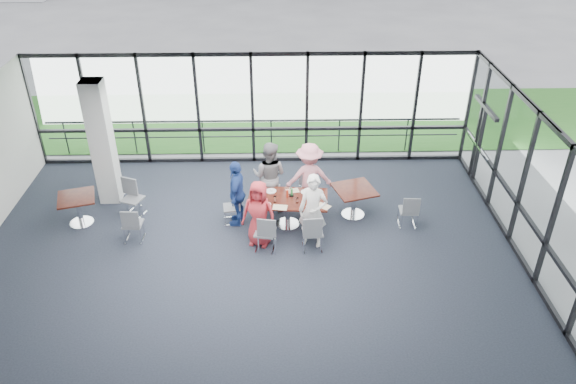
{
  "coord_description": "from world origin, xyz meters",
  "views": [
    {
      "loc": [
        0.65,
        -9.37,
        7.72
      ],
      "look_at": [
        0.9,
        1.43,
        1.1
      ],
      "focal_mm": 35.0,
      "sensor_mm": 36.0,
      "label": 1
    }
  ],
  "objects_px": {
    "diner_far_left": "(269,176)",
    "chair_main_fr": "(308,190)",
    "chair_main_nr": "(312,232)",
    "chair_main_end": "(232,207)",
    "side_table_right": "(354,193)",
    "chair_spare_r": "(408,210)",
    "diner_far_right": "(309,177)",
    "chair_spare_lb": "(133,199)",
    "chair_main_nl": "(265,232)",
    "chair_spare_la": "(133,224)",
    "chair_main_fl": "(270,188)",
    "side_table_left": "(77,201)",
    "diner_near_left": "(259,214)",
    "diner_near_right": "(313,211)",
    "diner_end": "(237,193)",
    "structural_column": "(102,143)",
    "main_table": "(288,203)"
  },
  "relations": [
    {
      "from": "structural_column",
      "to": "diner_near_left",
      "type": "distance_m",
      "value": 4.4
    },
    {
      "from": "chair_main_nr",
      "to": "chair_spare_lb",
      "type": "relative_size",
      "value": 1.0
    },
    {
      "from": "chair_spare_la",
      "to": "side_table_left",
      "type": "bearing_deg",
      "value": 157.25
    },
    {
      "from": "chair_main_fr",
      "to": "chair_spare_r",
      "type": "distance_m",
      "value": 2.53
    },
    {
      "from": "side_table_left",
      "to": "side_table_right",
      "type": "height_order",
      "value": "same"
    },
    {
      "from": "structural_column",
      "to": "diner_near_right",
      "type": "distance_m",
      "value": 5.49
    },
    {
      "from": "chair_main_fl",
      "to": "main_table",
      "type": "bearing_deg",
      "value": 128.26
    },
    {
      "from": "diner_far_right",
      "to": "chair_spare_r",
      "type": "distance_m",
      "value": 2.5
    },
    {
      "from": "diner_end",
      "to": "chair_spare_lb",
      "type": "relative_size",
      "value": 1.81
    },
    {
      "from": "side_table_right",
      "to": "chair_main_end",
      "type": "xyz_separation_m",
      "value": [
        -2.95,
        -0.22,
        -0.24
      ]
    },
    {
      "from": "side_table_left",
      "to": "diner_near_right",
      "type": "xyz_separation_m",
      "value": [
        5.52,
        -0.94,
        0.26
      ]
    },
    {
      "from": "chair_spare_la",
      "to": "side_table_right",
      "type": "bearing_deg",
      "value": 12.96
    },
    {
      "from": "diner_far_left",
      "to": "chair_main_fr",
      "type": "relative_size",
      "value": 2.18
    },
    {
      "from": "diner_far_right",
      "to": "diner_end",
      "type": "distance_m",
      "value": 1.82
    },
    {
      "from": "diner_end",
      "to": "chair_spare_lb",
      "type": "height_order",
      "value": "diner_end"
    },
    {
      "from": "side_table_left",
      "to": "diner_near_left",
      "type": "height_order",
      "value": "diner_near_left"
    },
    {
      "from": "diner_far_left",
      "to": "chair_main_end",
      "type": "xyz_separation_m",
      "value": [
        -0.91,
        -0.65,
        -0.49
      ]
    },
    {
      "from": "chair_main_nr",
      "to": "chair_spare_la",
      "type": "bearing_deg",
      "value": 169.89
    },
    {
      "from": "diner_far_right",
      "to": "chair_main_nl",
      "type": "xyz_separation_m",
      "value": [
        -1.06,
        -1.65,
        -0.44
      ]
    },
    {
      "from": "side_table_right",
      "to": "chair_main_fr",
      "type": "xyz_separation_m",
      "value": [
        -1.07,
        0.55,
        -0.23
      ]
    },
    {
      "from": "chair_spare_lb",
      "to": "chair_main_nl",
      "type": "bearing_deg",
      "value": 178.05
    },
    {
      "from": "main_table",
      "to": "chair_main_nl",
      "type": "bearing_deg",
      "value": -114.31
    },
    {
      "from": "diner_far_left",
      "to": "diner_near_left",
      "type": "bearing_deg",
      "value": 98.68
    },
    {
      "from": "side_table_left",
      "to": "diner_far_left",
      "type": "relative_size",
      "value": 0.58
    },
    {
      "from": "chair_main_fr",
      "to": "chair_spare_r",
      "type": "height_order",
      "value": "chair_spare_r"
    },
    {
      "from": "main_table",
      "to": "diner_near_right",
      "type": "xyz_separation_m",
      "value": [
        0.54,
        -0.77,
        0.27
      ]
    },
    {
      "from": "side_table_left",
      "to": "diner_far_right",
      "type": "distance_m",
      "value": 5.54
    },
    {
      "from": "chair_spare_la",
      "to": "chair_main_fl",
      "type": "bearing_deg",
      "value": 28.0
    },
    {
      "from": "diner_near_left",
      "to": "diner_near_right",
      "type": "relative_size",
      "value": 0.9
    },
    {
      "from": "chair_main_fl",
      "to": "chair_main_nl",
      "type": "bearing_deg",
      "value": 100.27
    },
    {
      "from": "side_table_left",
      "to": "side_table_right",
      "type": "bearing_deg",
      "value": 1.84
    },
    {
      "from": "main_table",
      "to": "chair_spare_la",
      "type": "distance_m",
      "value": 3.58
    },
    {
      "from": "diner_far_left",
      "to": "diner_end",
      "type": "relative_size",
      "value": 1.07
    },
    {
      "from": "diner_far_right",
      "to": "chair_main_end",
      "type": "height_order",
      "value": "diner_far_right"
    },
    {
      "from": "chair_main_fl",
      "to": "side_table_left",
      "type": "bearing_deg",
      "value": 22.52
    },
    {
      "from": "diner_near_right",
      "to": "chair_spare_lb",
      "type": "height_order",
      "value": "diner_near_right"
    },
    {
      "from": "diner_far_left",
      "to": "diner_near_right",
      "type": "bearing_deg",
      "value": 138.83
    },
    {
      "from": "main_table",
      "to": "chair_main_nr",
      "type": "height_order",
      "value": "chair_main_nr"
    },
    {
      "from": "chair_spare_r",
      "to": "chair_main_fr",
      "type": "bearing_deg",
      "value": 158.86
    },
    {
      "from": "chair_main_nr",
      "to": "chair_main_end",
      "type": "distance_m",
      "value": 2.17
    },
    {
      "from": "diner_far_left",
      "to": "chair_spare_lb",
      "type": "distance_m",
      "value": 3.37
    },
    {
      "from": "diner_far_left",
      "to": "diner_far_right",
      "type": "distance_m",
      "value": 0.97
    },
    {
      "from": "chair_main_nl",
      "to": "chair_main_end",
      "type": "height_order",
      "value": "chair_main_nl"
    },
    {
      "from": "chair_main_fr",
      "to": "chair_main_fl",
      "type": "bearing_deg",
      "value": 14.76
    },
    {
      "from": "chair_spare_lb",
      "to": "diner_far_right",
      "type": "bearing_deg",
      "value": -155.12
    },
    {
      "from": "diner_near_left",
      "to": "chair_main_end",
      "type": "height_order",
      "value": "diner_near_left"
    },
    {
      "from": "chair_main_fl",
      "to": "chair_spare_la",
      "type": "xyz_separation_m",
      "value": [
        -3.11,
        -1.45,
        -0.03
      ]
    },
    {
      "from": "diner_end",
      "to": "chair_main_nl",
      "type": "bearing_deg",
      "value": 39.83
    },
    {
      "from": "main_table",
      "to": "diner_far_left",
      "type": "xyz_separation_m",
      "value": [
        -0.43,
        0.81,
        0.27
      ]
    },
    {
      "from": "diner_near_left",
      "to": "diner_near_right",
      "type": "distance_m",
      "value": 1.2
    }
  ]
}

